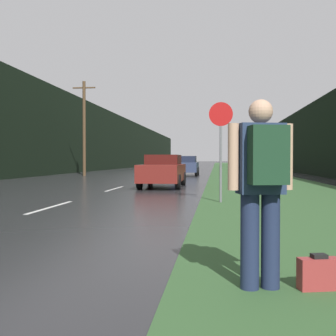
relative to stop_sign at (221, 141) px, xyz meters
The scene contains 12 objects.
grass_verge 29.63m from the stop_sign, 85.37° to the left, with size 6.00×240.00×0.02m, color #33562D.
lane_stripe_b 5.08m from the stop_sign, 159.98° to the right, with size 0.12×3.00×0.01m, color silver.
lane_stripe_c 7.21m from the stop_sign, 129.72° to the left, with size 0.12×3.00×0.01m, color silver.
lane_stripe_d 13.28m from the stop_sign, 109.84° to the left, with size 0.12×3.00×0.01m, color silver.
treeline_far_side 42.04m from the stop_sign, 109.93° to the left, with size 2.00×140.00×7.31m, color black.
treeline_near_side 40.38m from the stop_sign, 78.01° to the left, with size 2.00×140.00×5.79m, color black.
utility_pole_far 22.25m from the stop_sign, 117.90° to the left, with size 1.80×0.24×7.34m.
stop_sign is the anchor object (origin of this frame).
hitchhiker_with_backpack 8.26m from the stop_sign, 87.91° to the right, with size 0.62×0.50×1.83m.
suitcase 8.36m from the stop_sign, 84.08° to the right, with size 0.41×0.23×0.36m.
car_passing_near 7.28m from the stop_sign, 110.62° to the left, with size 1.84×4.70×1.47m.
car_passing_far 20.66m from the stop_sign, 97.07° to the left, with size 2.05×4.08×1.53m.
Camera 1 is at (4.34, -1.75, 1.26)m, focal length 45.00 mm.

